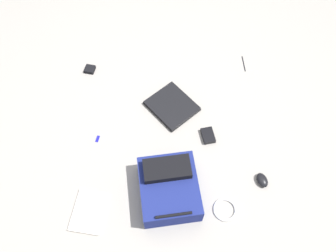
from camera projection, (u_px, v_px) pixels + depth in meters
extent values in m
plane|color=gray|center=(173.00, 132.00, 2.33)|extent=(4.18, 4.18, 0.00)
cube|color=navy|center=(169.00, 189.00, 2.05)|extent=(0.38, 0.42, 0.15)
cube|color=black|center=(167.00, 169.00, 2.00)|extent=(0.29, 0.17, 0.05)
cylinder|color=black|center=(174.00, 215.00, 1.89)|extent=(0.20, 0.04, 0.02)
cube|color=black|center=(172.00, 106.00, 2.42)|extent=(0.41, 0.41, 0.02)
cube|color=black|center=(172.00, 105.00, 2.41)|extent=(0.40, 0.40, 0.01)
cube|color=silver|center=(89.00, 212.00, 2.05)|extent=(0.22, 0.28, 0.01)
cube|color=silver|center=(89.00, 211.00, 2.04)|extent=(0.23, 0.29, 0.00)
ellipsoid|color=black|center=(262.00, 180.00, 2.13)|extent=(0.09, 0.11, 0.04)
torus|color=silver|center=(225.00, 210.00, 2.06)|extent=(0.14, 0.14, 0.02)
cube|color=black|center=(208.00, 136.00, 2.30)|extent=(0.10, 0.12, 0.03)
cylinder|color=black|center=(244.00, 64.00, 2.62)|extent=(0.01, 0.15, 0.01)
cube|color=black|center=(90.00, 69.00, 2.58)|extent=(0.09, 0.09, 0.03)
cube|color=#191999|center=(98.00, 139.00, 2.30)|extent=(0.03, 0.05, 0.01)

